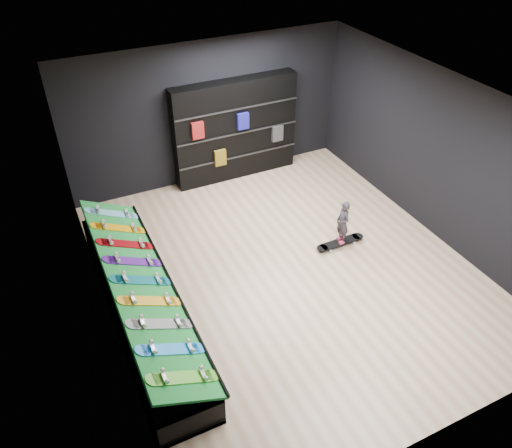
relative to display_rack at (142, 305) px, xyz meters
name	(u,v)px	position (x,y,z in m)	size (l,w,h in m)	color
floor	(287,269)	(2.55, 0.00, -0.25)	(6.00, 7.00, 0.01)	#D4B38F
ceiling	(295,107)	(2.55, 0.00, 2.75)	(6.00, 7.00, 0.01)	white
wall_back	(209,113)	(2.55, 3.50, 1.25)	(6.00, 0.02, 3.00)	black
wall_front	(451,361)	(2.55, -3.50, 1.25)	(6.00, 0.02, 3.00)	black
wall_left	(96,250)	(-0.45, 0.00, 1.25)	(0.02, 7.00, 3.00)	black
wall_right	(438,156)	(5.55, 0.00, 1.25)	(0.02, 7.00, 3.00)	black
display_rack	(142,305)	(0.00, 0.00, 0.00)	(0.90, 4.50, 0.50)	black
turf_ramp	(141,282)	(0.05, 0.00, 0.46)	(1.00, 4.50, 0.04)	#116D25
back_shelving	(235,130)	(3.06, 3.32, 0.84)	(2.73, 0.32, 2.18)	black
floor_skateboard	(340,243)	(3.75, 0.14, -0.20)	(0.98, 0.22, 0.09)	black
child	(342,230)	(3.75, 0.14, 0.10)	(0.19, 0.14, 0.52)	black
display_board_0	(183,377)	(0.06, -1.90, 0.49)	(0.98, 0.22, 0.09)	green
display_board_1	(171,349)	(0.06, -1.42, 0.49)	(0.98, 0.22, 0.09)	blue
display_board_2	(160,324)	(0.06, -0.95, 0.49)	(0.98, 0.22, 0.09)	black
display_board_3	(150,301)	(0.06, -0.48, 0.49)	(0.98, 0.22, 0.09)	orange
display_board_4	(141,280)	(0.06, 0.00, 0.49)	(0.98, 0.22, 0.09)	#0C8C99
display_board_5	(133,261)	(0.06, 0.48, 0.49)	(0.98, 0.22, 0.09)	purple
display_board_6	(125,244)	(0.06, 0.95, 0.49)	(0.98, 0.22, 0.09)	red
display_board_7	(119,228)	(0.06, 1.42, 0.49)	(0.98, 0.22, 0.09)	yellow
display_board_8	(112,213)	(0.06, 1.90, 0.49)	(0.98, 0.22, 0.09)	#0CB2E5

